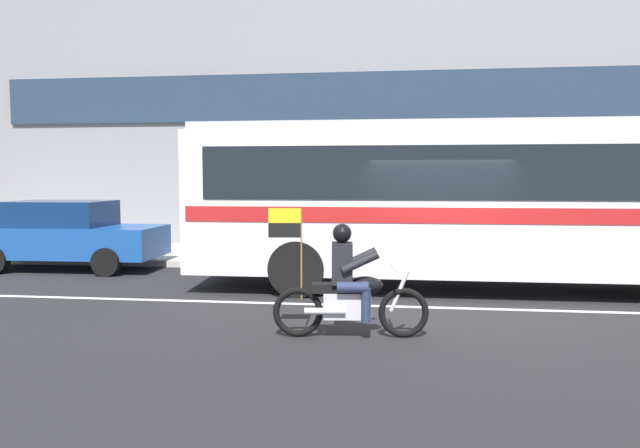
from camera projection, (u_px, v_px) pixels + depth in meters
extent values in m
plane|color=black|center=(438.00, 301.00, 10.59)|extent=(60.00, 60.00, 0.00)
cube|color=#B7B2A8|center=(425.00, 258.00, 15.63)|extent=(28.00, 3.80, 0.15)
cube|color=silver|center=(441.00, 308.00, 10.00)|extent=(26.60, 0.14, 0.01)
cube|color=gray|center=(424.00, 29.00, 17.41)|extent=(28.00, 0.80, 13.08)
cube|color=#233347|center=(424.00, 95.00, 17.13)|extent=(25.76, 0.10, 1.40)
cube|color=silver|center=(487.00, 201.00, 11.52)|extent=(11.48, 2.62, 2.70)
cube|color=black|center=(488.00, 173.00, 11.48)|extent=(10.56, 2.66, 0.96)
cube|color=red|center=(487.00, 212.00, 11.54)|extent=(11.25, 2.65, 0.28)
cube|color=#BABCC3|center=(489.00, 128.00, 11.42)|extent=(11.25, 2.49, 0.16)
cylinder|color=black|center=(297.00, 269.00, 10.90)|extent=(1.04, 0.30, 1.04)
torus|color=black|center=(404.00, 313.00, 8.12)|extent=(0.70, 0.16, 0.69)
torus|color=black|center=(298.00, 312.00, 8.16)|extent=(0.70, 0.16, 0.69)
cube|color=silver|center=(347.00, 305.00, 8.13)|extent=(0.67, 0.34, 0.36)
ellipsoid|color=black|center=(365.00, 285.00, 8.11)|extent=(0.51, 0.33, 0.24)
cube|color=black|center=(332.00, 288.00, 8.12)|extent=(0.58, 0.32, 0.12)
cylinder|color=silver|center=(399.00, 291.00, 8.10)|extent=(0.28, 0.08, 0.58)
cylinder|color=silver|center=(394.00, 268.00, 8.08)|extent=(0.11, 0.64, 0.04)
cylinder|color=silver|center=(325.00, 311.00, 7.99)|extent=(0.56, 0.15, 0.09)
cube|color=black|center=(342.00, 263.00, 8.09)|extent=(0.32, 0.39, 0.56)
sphere|color=black|center=(342.00, 233.00, 8.06)|extent=(0.26, 0.26, 0.26)
cylinder|color=#232D4C|center=(352.00, 283.00, 8.29)|extent=(0.43, 0.19, 0.15)
cylinder|color=#232D4C|center=(365.00, 300.00, 8.31)|extent=(0.13, 0.13, 0.46)
cylinder|color=#232D4C|center=(353.00, 287.00, 7.93)|extent=(0.43, 0.19, 0.15)
cylinder|color=#232D4C|center=(366.00, 305.00, 7.95)|extent=(0.13, 0.13, 0.46)
cylinder|color=black|center=(359.00, 258.00, 8.28)|extent=(0.53, 0.16, 0.32)
cylinder|color=black|center=(360.00, 262.00, 7.88)|extent=(0.53, 0.16, 0.32)
cylinder|color=olive|center=(301.00, 254.00, 8.10)|extent=(0.02, 0.02, 1.25)
cube|color=yellow|center=(284.00, 216.00, 8.06)|extent=(0.44, 0.07, 0.20)
cube|color=black|center=(284.00, 230.00, 8.08)|extent=(0.44, 0.07, 0.20)
cube|color=#194793|center=(70.00, 241.00, 14.19)|extent=(4.37, 1.87, 0.72)
cube|color=navy|center=(61.00, 214.00, 14.17)|extent=(2.28, 1.62, 0.60)
cylinder|color=black|center=(106.00, 262.00, 13.20)|extent=(0.64, 0.22, 0.64)
cylinder|color=gold|center=(462.00, 250.00, 14.34)|extent=(0.22, 0.22, 0.58)
sphere|color=gold|center=(463.00, 236.00, 14.32)|extent=(0.20, 0.20, 0.20)
cylinder|color=gold|center=(463.00, 250.00, 14.20)|extent=(0.09, 0.10, 0.09)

